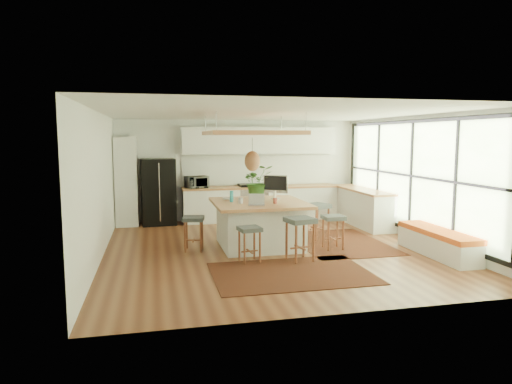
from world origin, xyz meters
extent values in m
plane|color=#5D2C1A|center=(0.00, 0.00, 0.00)|extent=(7.00, 7.00, 0.00)
plane|color=white|center=(0.00, 0.00, 2.70)|extent=(7.00, 7.00, 0.00)
plane|color=white|center=(0.00, 3.50, 1.35)|extent=(6.50, 0.00, 6.50)
plane|color=white|center=(0.00, -3.50, 1.35)|extent=(6.50, 0.00, 6.50)
plane|color=white|center=(-3.25, 0.00, 1.35)|extent=(0.00, 7.00, 7.00)
plane|color=white|center=(3.25, 0.00, 1.35)|extent=(0.00, 7.00, 7.00)
cube|color=silver|center=(-2.95, 3.18, 1.12)|extent=(0.55, 0.60, 2.25)
cube|color=silver|center=(0.55, 3.18, 0.44)|extent=(4.20, 0.60, 0.88)
cube|color=#A5623A|center=(0.55, 3.18, 0.90)|extent=(4.24, 0.64, 0.05)
cube|color=white|center=(0.55, 3.48, 1.35)|extent=(4.20, 0.02, 0.80)
cube|color=silver|center=(0.55, 3.32, 2.15)|extent=(4.20, 0.34, 0.70)
cube|color=silver|center=(2.93, 2.00, 0.44)|extent=(0.60, 2.50, 0.88)
cube|color=#A5623A|center=(2.93, 2.00, 0.90)|extent=(0.64, 2.54, 0.05)
cube|color=black|center=(-0.10, -1.70, 0.01)|extent=(2.60, 1.80, 0.01)
cube|color=black|center=(1.55, 0.18, 0.01)|extent=(1.80, 2.60, 0.01)
imported|color=#A5A5AA|center=(-1.19, 3.12, 1.11)|extent=(0.62, 0.47, 0.37)
imported|color=#1E4C19|center=(-0.09, 0.86, 1.21)|extent=(0.77, 0.82, 0.55)
imported|color=silver|center=(-0.78, 0.67, 0.95)|extent=(0.24, 0.24, 0.05)
cylinder|color=#2FABBF|center=(-0.74, 0.35, 1.03)|extent=(0.07, 0.07, 0.19)
cylinder|color=silver|center=(-0.59, 0.10, 1.03)|extent=(0.07, 0.07, 0.19)
cylinder|color=#983F32|center=(0.06, -0.05, 1.03)|extent=(0.07, 0.07, 0.19)
cylinder|color=silver|center=(0.16, 0.30, 1.03)|extent=(0.07, 0.07, 0.19)
camera|label=1|loc=(-2.27, -8.66, 2.23)|focal=31.87mm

